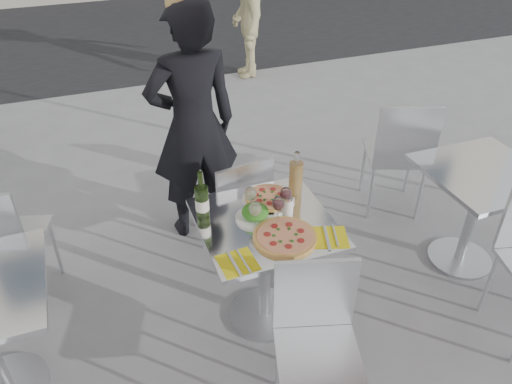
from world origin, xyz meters
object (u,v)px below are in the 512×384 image
object	(u,v)px
pizza_near	(285,237)
sugar_shaker	(288,205)
pedestrian_b	(244,15)
napkin_right	(330,237)
salad_plate	(255,213)
side_table_right	(478,198)
wineglass_white_b	(251,195)
wineglass_red_b	(286,195)
wineglass_white_a	(255,209)
main_table	(265,251)
chair_far	(239,203)
carafe	(296,178)
napkin_left	(238,262)
chair_near	(317,332)
side_chair_rfar	(400,149)
woman_diner	(193,126)
pizza_far	(268,198)
wine_bottle	(202,201)
wineglass_red_a	(278,204)

from	to	relation	value
pizza_near	sugar_shaker	xyz separation A→B (m)	(0.10, 0.20, 0.04)
pedestrian_b	napkin_right	world-z (taller)	pedestrian_b
salad_plate	side_table_right	bearing A→B (deg)	-1.77
wineglass_white_b	wineglass_red_b	bearing A→B (deg)	-21.44
pizza_near	wineglass_white_a	distance (m)	0.21
main_table	pedestrian_b	world-z (taller)	pedestrian_b
chair_far	carafe	bearing A→B (deg)	115.84
sugar_shaker	napkin_left	world-z (taller)	sugar_shaker
napkin_left	chair_near	bearing A→B (deg)	-55.63
chair_far	pizza_near	world-z (taller)	chair_far
main_table	side_chair_rfar	distance (m)	1.50
napkin_right	carafe	bearing A→B (deg)	110.42
pizza_near	pedestrian_b	bearing A→B (deg)	73.64
pedestrian_b	sugar_shaker	xyz separation A→B (m)	(-1.09, -3.85, 0.04)
woman_diner	pizza_far	size ratio (longest dim) A/B	5.68
napkin_right	wineglass_white_a	bearing A→B (deg)	163.92
side_chair_rfar	wine_bottle	distance (m)	1.76
main_table	napkin_left	size ratio (longest dim) A/B	3.74
pizza_far	side_chair_rfar	bearing A→B (deg)	21.39
side_table_right	sugar_shaker	xyz separation A→B (m)	(-1.35, 0.04, 0.26)
pedestrian_b	pizza_far	xyz separation A→B (m)	(-1.15, -3.71, -0.00)
napkin_left	pizza_far	bearing A→B (deg)	49.08
salad_plate	woman_diner	bearing A→B (deg)	95.52
wineglass_red_b	side_chair_rfar	bearing A→B (deg)	27.11
napkin_right	napkin_left	bearing A→B (deg)	-159.73
wineglass_red_b	sugar_shaker	bearing A→B (deg)	-67.96
pizza_near	wineglass_red_a	world-z (taller)	wineglass_red_a
pedestrian_b	wineglass_white_a	world-z (taller)	pedestrian_b
chair_near	napkin_right	world-z (taller)	chair_near
wineglass_white_a	main_table	bearing A→B (deg)	11.59
side_table_right	wineglass_red_b	xyz separation A→B (m)	(-1.36, 0.05, 0.32)
main_table	napkin_right	bearing A→B (deg)	-42.08
woman_diner	side_chair_rfar	bearing A→B (deg)	163.52
chair_near	napkin_left	bearing A→B (deg)	144.47
napkin_left	napkin_right	distance (m)	0.52
pizza_far	wineglass_white_b	bearing A→B (deg)	-157.40
pedestrian_b	salad_plate	xyz separation A→B (m)	(-1.28, -3.84, 0.02)
wineglass_white_b	napkin_right	bearing A→B (deg)	-49.79
wineglass_white_a	wineglass_red_b	distance (m)	0.22
chair_near	wineglass_red_b	world-z (taller)	wineglass_red_b
chair_far	napkin_left	world-z (taller)	chair_far
salad_plate	wine_bottle	size ratio (longest dim) A/B	0.75
pedestrian_b	pizza_near	size ratio (longest dim) A/B	4.58
wineglass_red_a	wineglass_red_b	bearing A→B (deg)	42.86
pizza_far	chair_near	bearing A→B (deg)	-94.37
chair_far	sugar_shaker	size ratio (longest dim) A/B	8.09
side_table_right	napkin_left	xyz separation A→B (m)	(-1.75, -0.26, 0.21)
pedestrian_b	wineglass_white_b	world-z (taller)	pedestrian_b
woman_diner	main_table	bearing A→B (deg)	94.38
side_chair_rfar	pizza_near	xyz separation A→B (m)	(-1.30, -0.84, 0.18)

